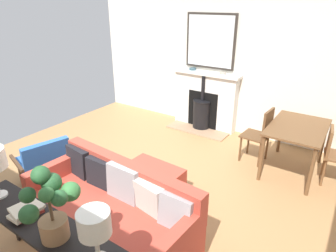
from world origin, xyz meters
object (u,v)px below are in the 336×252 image
object	(u,v)px
mantel_bowl_near	(193,69)
dining_chair_near_fireplace	(261,132)
potted_plant	(50,203)
armchair_accent	(44,159)
sofa	(112,211)
dining_table	(297,132)
dining_chair_by_back_wall	(334,152)
book_stack	(27,211)
fireplace	(204,104)
mantel_bowl_far	(223,73)
console_table	(44,232)
ottoman	(149,181)
table_lamp_far_end	(94,225)

from	to	relation	value
mantel_bowl_near	dining_chair_near_fireplace	size ratio (longest dim) A/B	0.15
potted_plant	armchair_accent	bearing A→B (deg)	-120.19
sofa	dining_table	distance (m)	2.86
dining_chair_by_back_wall	mantel_bowl_near	bearing A→B (deg)	-106.30
book_stack	fireplace	bearing A→B (deg)	-174.16
mantel_bowl_near	mantel_bowl_far	xyz separation A→B (m)	(0.00, 0.64, -0.00)
book_stack	dining_table	size ratio (longest dim) A/B	0.24
armchair_accent	book_stack	xyz separation A→B (m)	(0.95, 1.25, 0.37)
sofa	console_table	distance (m)	0.81
sofa	armchair_accent	bearing A→B (deg)	-97.78
ottoman	dining_chair_near_fireplace	size ratio (longest dim) A/B	0.87
table_lamp_far_end	console_table	bearing A→B (deg)	-90.00
fireplace	dining_chair_near_fireplace	world-z (taller)	fireplace
table_lamp_far_end	dining_table	size ratio (longest dim) A/B	0.37
mantel_bowl_far	console_table	bearing A→B (deg)	3.92
potted_plant	dining_chair_by_back_wall	size ratio (longest dim) A/B	0.69
sofa	dining_chair_by_back_wall	size ratio (longest dim) A/B	2.37
dining_table	ottoman	bearing A→B (deg)	-39.47
mantel_bowl_far	dining_table	size ratio (longest dim) A/B	0.11
potted_plant	dining_table	xyz separation A→B (m)	(-3.30, 1.09, -0.41)
ottoman	book_stack	xyz separation A→B (m)	(1.57, -0.08, 0.56)
fireplace	dining_chair_by_back_wall	size ratio (longest dim) A/B	1.67
potted_plant	book_stack	xyz separation A→B (m)	(-0.01, -0.41, -0.26)
fireplace	ottoman	size ratio (longest dim) A/B	1.74
mantel_bowl_near	dining_chair_near_fireplace	bearing A→B (deg)	64.99
mantel_bowl_near	table_lamp_far_end	distance (m)	4.37
mantel_bowl_far	table_lamp_far_end	xyz separation A→B (m)	(4.08, 0.93, -0.10)
armchair_accent	fireplace	bearing A→B (deg)	164.93
potted_plant	book_stack	world-z (taller)	potted_plant
potted_plant	mantel_bowl_near	bearing A→B (deg)	-164.54
dining_chair_near_fireplace	book_stack	bearing A→B (deg)	-16.69
fireplace	console_table	distance (m)	4.10
console_table	dining_table	world-z (taller)	console_table
mantel_bowl_near	sofa	size ratio (longest dim) A/B	0.07
dining_chair_near_fireplace	dining_table	bearing A→B (deg)	90.66
fireplace	dining_table	size ratio (longest dim) A/B	1.21
ottoman	armchair_accent	world-z (taller)	armchair_accent
potted_plant	book_stack	distance (m)	0.49
potted_plant	mantel_bowl_far	bearing A→B (deg)	-173.21
fireplace	armchair_accent	size ratio (longest dim) A/B	1.74
potted_plant	book_stack	bearing A→B (deg)	-91.48
mantel_bowl_near	potted_plant	bearing A→B (deg)	15.46
ottoman	table_lamp_far_end	xyz separation A→B (m)	(1.57, 0.77, 0.83)
sofa	ottoman	xyz separation A→B (m)	(-0.82, -0.12, -0.13)
dining_table	console_table	bearing A→B (deg)	-21.51
armchair_accent	dining_chair_near_fireplace	xyz separation A→B (m)	(-2.33, 2.24, 0.10)
ottoman	dining_chair_near_fireplace	distance (m)	1.96
fireplace	mantel_bowl_far	size ratio (longest dim) A/B	11.11
armchair_accent	ottoman	bearing A→B (deg)	114.89
armchair_accent	dining_chair_by_back_wall	size ratio (longest dim) A/B	0.96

